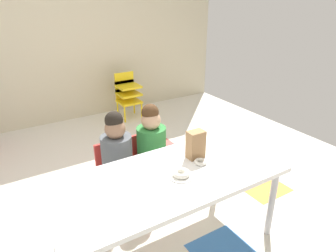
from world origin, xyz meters
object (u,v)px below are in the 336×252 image
object	(u,v)px
kid_chair_yellow_stack	(128,92)
donut_powdered_loose	(201,162)
paper_plate_near_edge	(181,176)
craft_table	(168,182)
donut_powdered_on_plate	(181,173)
seated_child_near_camera	(117,153)
seated_child_middle_seat	(151,143)
paper_bag_brown	(196,145)

from	to	relation	value
kid_chair_yellow_stack	donut_powdered_loose	bearing A→B (deg)	-102.88
paper_plate_near_edge	donut_powdered_loose	xyz separation A→B (m)	(0.22, 0.07, 0.01)
craft_table	donut_powdered_loose	xyz separation A→B (m)	(0.30, 0.01, 0.07)
donut_powdered_on_plate	donut_powdered_loose	size ratio (longest dim) A/B	1.26
seated_child_near_camera	donut_powdered_on_plate	distance (m)	0.70
seated_child_near_camera	seated_child_middle_seat	distance (m)	0.33
paper_bag_brown	donut_powdered_loose	size ratio (longest dim) A/B	2.25
craft_table	donut_powdered_on_plate	world-z (taller)	donut_powdered_on_plate
kid_chair_yellow_stack	donut_powdered_loose	size ratio (longest dim) A/B	6.95
seated_child_middle_seat	donut_powdered_loose	xyz separation A→B (m)	(0.09, -0.60, 0.08)
kid_chair_yellow_stack	paper_plate_near_edge	size ratio (longest dim) A/B	3.78
seated_child_middle_seat	paper_bag_brown	xyz separation A→B (m)	(0.11, -0.50, 0.18)
seated_child_near_camera	kid_chair_yellow_stack	size ratio (longest dim) A/B	1.35
seated_child_middle_seat	kid_chair_yellow_stack	bearing A→B (deg)	70.93
craft_table	seated_child_middle_seat	bearing A→B (deg)	71.32
seated_child_middle_seat	seated_child_near_camera	bearing A→B (deg)	180.00
craft_table	paper_bag_brown	distance (m)	0.38
craft_table	paper_plate_near_edge	bearing A→B (deg)	-36.61
paper_bag_brown	donut_powdered_on_plate	bearing A→B (deg)	-145.64
craft_table	seated_child_middle_seat	distance (m)	0.65
seated_child_middle_seat	paper_plate_near_edge	bearing A→B (deg)	-101.11
seated_child_near_camera	paper_bag_brown	distance (m)	0.69
kid_chair_yellow_stack	donut_powdered_on_plate	distance (m)	2.75
craft_table	seated_child_near_camera	bearing A→B (deg)	101.47
donut_powdered_loose	craft_table	bearing A→B (deg)	-177.18
donut_powdered_on_plate	kid_chair_yellow_stack	bearing A→B (deg)	72.90
craft_table	seated_child_middle_seat	world-z (taller)	seated_child_middle_seat
seated_child_near_camera	kid_chair_yellow_stack	bearing A→B (deg)	62.73
craft_table	kid_chair_yellow_stack	distance (m)	2.72
seated_child_middle_seat	paper_bag_brown	size ratio (longest dim) A/B	4.17
kid_chair_yellow_stack	paper_plate_near_edge	world-z (taller)	kid_chair_yellow_stack
kid_chair_yellow_stack	donut_powdered_loose	distance (m)	2.63
paper_bag_brown	donut_powdered_loose	distance (m)	0.14
craft_table	kid_chair_yellow_stack	bearing A→B (deg)	71.02
paper_bag_brown	craft_table	bearing A→B (deg)	-160.84
seated_child_middle_seat	paper_bag_brown	world-z (taller)	seated_child_middle_seat
donut_powdered_on_plate	donut_powdered_loose	distance (m)	0.23
paper_plate_near_edge	donut_powdered_loose	distance (m)	0.23
paper_bag_brown	paper_plate_near_edge	bearing A→B (deg)	-145.64
donut_powdered_loose	paper_bag_brown	bearing A→B (deg)	76.94
seated_child_near_camera	paper_bag_brown	world-z (taller)	seated_child_near_camera
kid_chair_yellow_stack	paper_plate_near_edge	xyz separation A→B (m)	(-0.81, -2.62, 0.23)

